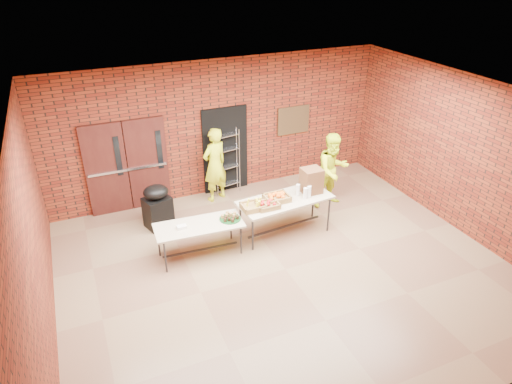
# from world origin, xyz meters

# --- Properties ---
(room) EXTENTS (8.08, 7.08, 3.28)m
(room) POSITION_xyz_m (0.00, 0.00, 1.60)
(room) COLOR brown
(room) RESTS_ON ground
(double_doors) EXTENTS (1.78, 0.12, 2.10)m
(double_doors) POSITION_xyz_m (-2.20, 3.44, 1.05)
(double_doors) COLOR #3E1811
(double_doors) RESTS_ON room
(dark_doorway) EXTENTS (1.10, 0.06, 2.10)m
(dark_doorway) POSITION_xyz_m (0.10, 3.46, 1.05)
(dark_doorway) COLOR black
(dark_doorway) RESTS_ON room
(bronze_plaque) EXTENTS (0.85, 0.04, 0.70)m
(bronze_plaque) POSITION_xyz_m (1.90, 3.45, 1.55)
(bronze_plaque) COLOR #46321C
(bronze_plaque) RESTS_ON room
(wire_rack) EXTENTS (0.62, 0.30, 1.61)m
(wire_rack) POSITION_xyz_m (0.08, 3.32, 0.81)
(wire_rack) COLOR silver
(wire_rack) RESTS_ON room
(table_left) EXTENTS (1.71, 0.80, 0.69)m
(table_left) POSITION_xyz_m (-1.31, 1.08, 0.63)
(table_left) COLOR #BCA88F
(table_left) RESTS_ON room
(table_right) EXTENTS (2.00, 0.98, 0.80)m
(table_right) POSITION_xyz_m (0.55, 1.15, 0.73)
(table_right) COLOR #BCA88F
(table_right) RESTS_ON room
(basket_bananas) EXTENTS (0.46, 0.36, 0.14)m
(basket_bananas) POSITION_xyz_m (-0.20, 1.04, 0.86)
(basket_bananas) COLOR #A77F43
(basket_bananas) RESTS_ON table_right
(basket_oranges) EXTENTS (0.49, 0.38, 0.15)m
(basket_oranges) POSITION_xyz_m (0.36, 1.16, 0.86)
(basket_oranges) COLOR #A77F43
(basket_oranges) RESTS_ON table_right
(basket_apples) EXTENTS (0.43, 0.34, 0.13)m
(basket_apples) POSITION_xyz_m (0.07, 0.98, 0.86)
(basket_apples) COLOR #A77F43
(basket_apples) RESTS_ON table_right
(muffin_tray) EXTENTS (0.41, 0.41, 0.10)m
(muffin_tray) POSITION_xyz_m (-0.70, 1.03, 0.73)
(muffin_tray) COLOR #12441A
(muffin_tray) RESTS_ON table_left
(napkin_box) EXTENTS (0.18, 0.12, 0.06)m
(napkin_box) POSITION_xyz_m (-1.64, 1.08, 0.72)
(napkin_box) COLOR white
(napkin_box) RESTS_ON table_left
(coffee_dispenser) EXTENTS (0.40, 0.36, 0.53)m
(coffee_dispenser) POSITION_xyz_m (1.17, 1.21, 1.06)
(coffee_dispenser) COLOR brown
(coffee_dispenser) RESTS_ON table_right
(cup_stack_front) EXTENTS (0.08, 0.08, 0.24)m
(cup_stack_front) POSITION_xyz_m (0.92, 1.00, 0.92)
(cup_stack_front) COLOR white
(cup_stack_front) RESTS_ON table_right
(cup_stack_mid) EXTENTS (0.09, 0.09, 0.26)m
(cup_stack_mid) POSITION_xyz_m (1.01, 1.02, 0.93)
(cup_stack_mid) COLOR white
(cup_stack_mid) RESTS_ON table_right
(cup_stack_back) EXTENTS (0.08, 0.08, 0.25)m
(cup_stack_back) POSITION_xyz_m (0.85, 1.19, 0.92)
(cup_stack_back) COLOR white
(cup_stack_back) RESTS_ON table_right
(covered_grill) EXTENTS (0.64, 0.58, 0.97)m
(covered_grill) POSITION_xyz_m (-1.82, 2.44, 0.49)
(covered_grill) COLOR black
(covered_grill) RESTS_ON room
(volunteer_woman) EXTENTS (0.76, 0.63, 1.78)m
(volunteer_woman) POSITION_xyz_m (-0.29, 3.10, 0.89)
(volunteer_woman) COLOR #E3FA1B
(volunteer_woman) RESTS_ON room
(volunteer_man) EXTENTS (0.89, 0.72, 1.74)m
(volunteer_man) POSITION_xyz_m (2.07, 1.81, 0.87)
(volunteer_man) COLOR #E3FA1B
(volunteer_man) RESTS_ON room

